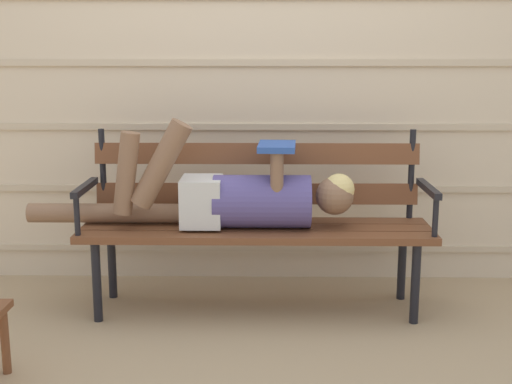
# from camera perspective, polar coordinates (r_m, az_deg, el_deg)

# --- Properties ---
(ground_plane) EXTENTS (12.00, 12.00, 0.00)m
(ground_plane) POSITION_cam_1_polar(r_m,az_deg,el_deg) (3.40, -0.04, -10.82)
(ground_plane) COLOR tan
(house_siding) EXTENTS (4.65, 0.08, 2.13)m
(house_siding) POSITION_cam_1_polar(r_m,az_deg,el_deg) (3.86, 0.13, 8.17)
(house_siding) COLOR beige
(house_siding) RESTS_ON ground
(park_bench) EXTENTS (1.76, 0.44, 0.91)m
(park_bench) POSITION_cam_1_polar(r_m,az_deg,el_deg) (3.47, 0.02, -1.81)
(park_bench) COLOR brown
(park_bench) RESTS_ON ground
(reclining_person) EXTENTS (1.65, 0.26, 0.55)m
(reclining_person) POSITION_cam_1_polar(r_m,az_deg,el_deg) (3.38, -1.86, -0.34)
(reclining_person) COLOR #514784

